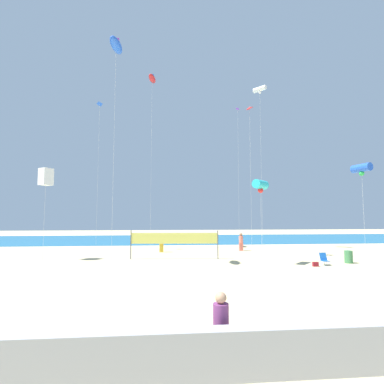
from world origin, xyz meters
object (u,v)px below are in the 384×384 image
kite_cyan_tube (260,185)px  beachgoer_mustard_shirt (161,242)px  kite_white_tube (260,90)px  kite_blue_tube (361,169)px  kite_red_inflatable (152,79)px  mother_figure (221,325)px  toddler_figure (242,347)px  folding_beach_chair (324,259)px  trash_barrel (349,257)px  kite_blue_inflatable (116,45)px  kite_blue_diamond (100,108)px  kite_red_diamond (249,110)px  beach_handbag (315,264)px  volleyball_net (174,240)px  beachgoer_coral_shirt (241,241)px  kite_violet_diamond (238,118)px  kite_white_box (46,177)px

kite_cyan_tube → beachgoer_mustard_shirt: bearing=132.6°
beachgoer_mustard_shirt → kite_white_tube: kite_white_tube is taller
kite_blue_tube → kite_cyan_tube: bearing=161.0°
kite_red_inflatable → mother_figure: bearing=-83.2°
toddler_figure → kite_cyan_tube: bearing=65.0°
beachgoer_mustard_shirt → kite_cyan_tube: kite_cyan_tube is taller
folding_beach_chair → trash_barrel: size_ratio=0.94×
kite_blue_inflatable → kite_white_tube: size_ratio=0.93×
trash_barrel → kite_blue_tube: size_ratio=0.13×
mother_figure → kite_blue_diamond: bearing=129.0°
kite_red_inflatable → folding_beach_chair: bearing=-42.6°
folding_beach_chair → kite_red_diamond: kite_red_diamond is taller
trash_barrel → kite_blue_diamond: 27.73m
kite_red_inflatable → kite_cyan_tube: (8.89, -11.71, -13.73)m
toddler_figure → beach_handbag: 15.81m
kite_cyan_tube → kite_blue_diamond: size_ratio=0.40×
mother_figure → kite_red_inflatable: size_ratio=0.08×
kite_cyan_tube → kite_red_diamond: bearing=84.3°
trash_barrel → volleyball_net: bearing=165.8°
beachgoer_coral_shirt → kite_blue_tube: (5.89, -11.02, 5.97)m
kite_violet_diamond → beach_handbag: bearing=-85.0°
volleyball_net → trash_barrel: bearing=-14.2°
beachgoer_mustard_shirt → kite_white_tube: (11.12, 1.89, 17.20)m
kite_white_box → kite_white_tube: (20.72, 6.51, 11.30)m
kite_blue_inflatable → folding_beach_chair: bearing=-3.1°
beach_handbag → kite_blue_inflatable: kite_blue_inflatable is taller
folding_beach_chair → kite_blue_inflatable: 22.49m
mother_figure → trash_barrel: 19.03m
kite_red_inflatable → kite_white_box: 17.27m
toddler_figure → beachgoer_coral_shirt: size_ratio=0.42×
kite_white_box → kite_blue_diamond: bearing=66.1°
kite_white_tube → kite_white_box: bearing=-162.6°
kite_red_inflatable → kite_white_box: bearing=-135.8°
beach_handbag → kite_white_tube: size_ratio=0.02×
kite_red_diamond → kite_blue_inflatable: 12.49m
kite_blue_diamond → beachgoer_mustard_shirt: bearing=-13.7°
toddler_figure → beachgoer_coral_shirt: 23.74m
toddler_figure → kite_white_box: 22.40m
beach_handbag → kite_white_tube: bearing=90.1°
kite_blue_inflatable → mother_figure: bearing=-69.9°
toddler_figure → kite_blue_diamond: kite_blue_diamond is taller
toddler_figure → kite_blue_tube: (11.90, 11.94, 6.54)m
kite_violet_diamond → kite_red_inflatable: bearing=-163.5°
beachgoer_coral_shirt → kite_blue_inflatable: size_ratio=0.11×
beachgoer_coral_shirt → kite_red_diamond: kite_red_diamond is taller
kite_violet_diamond → kite_cyan_tube: (-2.14, -14.98, -10.51)m
beachgoer_coral_shirt → folding_beach_chair: size_ratio=2.08×
kite_violet_diamond → kite_white_box: bearing=-149.6°
kite_white_tube → kite_blue_diamond: size_ratio=1.16×
toddler_figure → folding_beach_chair: 16.79m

